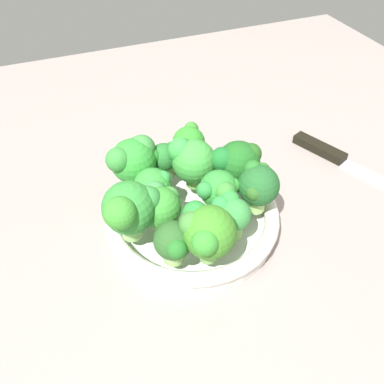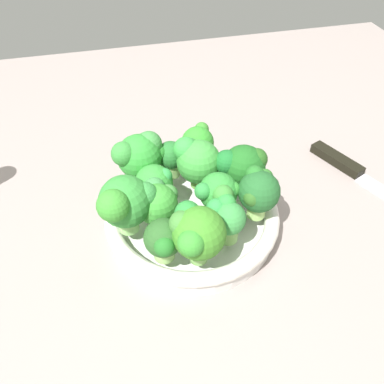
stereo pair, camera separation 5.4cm
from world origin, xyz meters
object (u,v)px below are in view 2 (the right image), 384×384
object	(u,v)px
broccoli_floret_10	(126,203)
broccoli_floret_1	(157,203)
bowl	(192,217)
broccoli_floret_11	(164,239)
broccoli_floret_4	(224,217)
broccoli_floret_8	(171,156)
broccoli_floret_6	(199,142)
broccoli_floret_5	(196,159)
broccoli_floret_3	(196,232)
broccoli_floret_7	(259,191)
broccoli_floret_0	(243,165)
broccoli_floret_2	(216,194)
knife	(360,175)
broccoli_floret_12	(139,154)
broccoli_floret_9	(155,184)

from	to	relation	value
broccoli_floret_10	broccoli_floret_1	bearing A→B (deg)	-81.58
bowl	broccoli_floret_11	xyz separation A→B (cm)	(-7.35, 5.19, 5.10)
broccoli_floret_1	broccoli_floret_4	bearing A→B (deg)	-120.26
broccoli_floret_4	broccoli_floret_8	world-z (taller)	broccoli_floret_4
broccoli_floret_6	broccoli_floret_5	bearing A→B (deg)	160.17
broccoli_floret_3	broccoli_floret_6	distance (cm)	18.42
bowl	broccoli_floret_3	xyz separation A→B (cm)	(-8.52, 1.65, 6.69)
broccoli_floret_1	broccoli_floret_7	xyz separation A→B (cm)	(-1.63, -12.99, 0.70)
broccoli_floret_5	broccoli_floret_0	bearing A→B (deg)	-111.10
broccoli_floret_4	broccoli_floret_1	bearing A→B (deg)	59.74
broccoli_floret_2	knife	size ratio (longest dim) A/B	0.25
broccoli_floret_0	broccoli_floret_11	bearing A→B (deg)	126.94
broccoli_floret_6	broccoli_floret_12	size ratio (longest dim) A/B	0.86
broccoli_floret_7	broccoli_floret_8	distance (cm)	14.27
bowl	broccoli_floret_10	size ratio (longest dim) A/B	2.80
broccoli_floret_2	broccoli_floret_5	bearing A→B (deg)	8.49
broccoli_floret_2	knife	world-z (taller)	broccoli_floret_2
broccoli_floret_1	broccoli_floret_10	distance (cm)	4.13
broccoli_floret_4	broccoli_floret_9	world-z (taller)	broccoli_floret_4
broccoli_floret_11	broccoli_floret_3	bearing A→B (deg)	-108.22
broccoli_floret_0	broccoli_floret_2	distance (cm)	6.68
knife	broccoli_floret_4	bearing A→B (deg)	110.20
broccoli_floret_8	broccoli_floret_10	world-z (taller)	broccoli_floret_10
broccoli_floret_12	broccoli_floret_5	bearing A→B (deg)	-110.62
broccoli_floret_2	broccoli_floret_7	size ratio (longest dim) A/B	0.92
broccoli_floret_9	knife	distance (cm)	34.25
broccoli_floret_7	broccoli_floret_8	size ratio (longest dim) A/B	1.25
bowl	broccoli_floret_0	distance (cm)	10.13
broccoli_floret_0	broccoli_floret_2	bearing A→B (deg)	130.53
broccoli_floret_3	broccoli_floret_12	world-z (taller)	broccoli_floret_3
knife	broccoli_floret_0	bearing A→B (deg)	93.84
broccoli_floret_4	broccoli_floret_6	world-z (taller)	broccoli_floret_6
broccoli_floret_11	broccoli_floret_12	world-z (taller)	broccoli_floret_12
broccoli_floret_2	broccoli_floret_8	bearing A→B (deg)	22.34
broccoli_floret_10	broccoli_floret_12	xyz separation A→B (cm)	(9.63, -3.09, -0.30)
broccoli_floret_3	broccoli_floret_5	bearing A→B (deg)	-14.29
broccoli_floret_11	broccoli_floret_8	bearing A→B (deg)	-14.74
broccoli_floret_2	broccoli_floret_6	bearing A→B (deg)	-3.12
broccoli_floret_12	broccoli_floret_0	bearing A→B (deg)	-110.84
broccoli_floret_6	broccoli_floret_9	size ratio (longest dim) A/B	1.08
broccoli_floret_6	broccoli_floret_12	distance (cm)	9.22
broccoli_floret_8	broccoli_floret_10	distance (cm)	12.47
broccoli_floret_0	broccoli_floret_7	distance (cm)	5.57
broccoli_floret_10	broccoli_floret_11	distance (cm)	6.63
broccoli_floret_6	broccoli_floret_9	world-z (taller)	broccoli_floret_6
broccoli_floret_1	bowl	bearing A→B (deg)	-73.11
bowl	broccoli_floret_4	bearing A→B (deg)	-156.82
broccoli_floret_3	knife	distance (cm)	34.03
broccoli_floret_9	knife	xyz separation A→B (cm)	(1.52, -33.58, -6.59)
knife	broccoli_floret_7	bearing A→B (deg)	108.40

